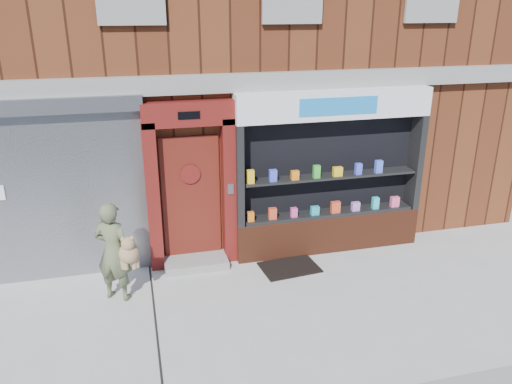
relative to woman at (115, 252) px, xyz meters
name	(u,v)px	position (x,y,z in m)	size (l,w,h in m)	color
ground	(262,314)	(2.05, -1.00, -0.81)	(80.00, 80.00, 0.00)	#9E9E99
building	(196,21)	(2.05, 4.99, 3.19)	(12.00, 8.16, 8.00)	#4E2211
shutter_bay	(48,181)	(-0.95, 0.93, 0.91)	(3.10, 0.30, 3.04)	gray
red_door_bay	(191,186)	(1.30, 0.86, 0.65)	(1.52, 0.58, 2.90)	#611310
pharmacy_bay	(330,180)	(3.80, 0.81, 0.56)	(3.50, 0.41, 3.00)	#5C2715
woman	(115,252)	(0.00, 0.00, 0.00)	(0.74, 0.62, 1.61)	#545F3E
doormat	(290,267)	(2.89, 0.25, -0.80)	(0.99, 0.69, 0.02)	black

